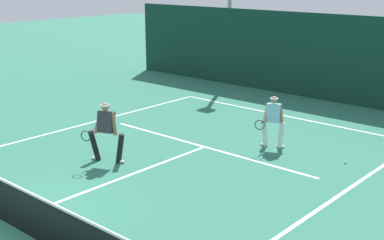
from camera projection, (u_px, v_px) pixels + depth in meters
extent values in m
plane|color=#2E725A|center=(6.00, 222.00, 10.98)|extent=(80.00, 80.00, 0.00)
cube|color=white|center=(286.00, 116.00, 18.98)|extent=(9.26, 0.10, 0.01)
cube|color=white|center=(204.00, 147.00, 15.65)|extent=(7.55, 0.10, 0.01)
cube|color=white|center=(122.00, 178.00, 13.29)|extent=(0.10, 6.40, 0.01)
cube|color=black|center=(4.00, 201.00, 10.85)|extent=(9.97, 0.02, 0.93)
cube|color=white|center=(1.00, 179.00, 10.72)|extent=(9.97, 0.03, 0.05)
cylinder|color=black|center=(120.00, 148.00, 14.23)|extent=(0.32, 0.25, 0.85)
cylinder|color=black|center=(94.00, 145.00, 14.48)|extent=(0.38, 0.27, 0.85)
ellipsoid|color=white|center=(121.00, 161.00, 14.33)|extent=(0.28, 0.20, 0.09)
ellipsoid|color=white|center=(95.00, 158.00, 14.58)|extent=(0.28, 0.20, 0.09)
cube|color=#2D3338|center=(106.00, 122.00, 14.16)|extent=(0.53, 0.48, 0.62)
cylinder|color=#9E704C|center=(114.00, 124.00, 14.09)|extent=(0.18, 0.15, 0.65)
cylinder|color=#9E704C|center=(98.00, 122.00, 14.24)|extent=(0.27, 0.49, 0.56)
sphere|color=#9E704C|center=(105.00, 107.00, 14.04)|extent=(0.22, 0.22, 0.22)
cylinder|color=white|center=(105.00, 105.00, 14.03)|extent=(0.32, 0.32, 0.04)
cylinder|color=black|center=(92.00, 132.00, 14.09)|extent=(0.13, 0.25, 0.03)
torus|color=black|center=(86.00, 136.00, 13.78)|extent=(0.28, 0.13, 0.29)
cylinder|color=silver|center=(281.00, 135.00, 15.47)|extent=(0.23, 0.20, 0.79)
cylinder|color=silver|center=(265.00, 134.00, 15.63)|extent=(0.25, 0.21, 0.79)
ellipsoid|color=white|center=(280.00, 146.00, 15.57)|extent=(0.28, 0.20, 0.09)
ellipsoid|color=white|center=(264.00, 144.00, 15.73)|extent=(0.28, 0.20, 0.09)
cube|color=#8CCCE0|center=(274.00, 113.00, 15.37)|extent=(0.47, 0.39, 0.56)
cylinder|color=#9E704C|center=(281.00, 114.00, 15.31)|extent=(0.19, 0.15, 0.60)
cylinder|color=#9E704C|center=(266.00, 113.00, 15.45)|extent=(0.26, 0.48, 0.49)
sphere|color=#9E704C|center=(274.00, 100.00, 15.26)|extent=(0.21, 0.21, 0.21)
cylinder|color=white|center=(274.00, 99.00, 15.25)|extent=(0.29, 0.29, 0.04)
cylinder|color=black|center=(262.00, 122.00, 15.30)|extent=(0.12, 0.25, 0.03)
torus|color=black|center=(260.00, 125.00, 14.99)|extent=(0.28, 0.13, 0.29)
sphere|color=#D1E033|center=(346.00, 163.00, 14.28)|extent=(0.07, 0.07, 0.07)
cube|color=#11352A|center=(331.00, 58.00, 20.80)|extent=(20.98, 0.12, 3.45)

